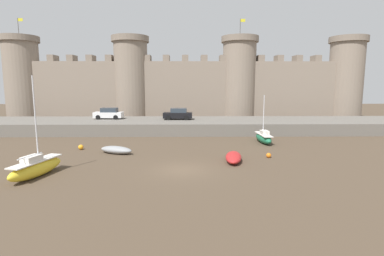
{
  "coord_description": "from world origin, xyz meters",
  "views": [
    {
      "loc": [
        0.42,
        -22.39,
        6.52
      ],
      "look_at": [
        0.82,
        5.29,
        2.5
      ],
      "focal_mm": 28.0,
      "sensor_mm": 36.0,
      "label": 1
    }
  ],
  "objects_px": {
    "mooring_buoy_near_shore": "(81,147)",
    "car_quay_east": "(109,114)",
    "sailboat_foreground_centre": "(264,137)",
    "car_quay_centre_west": "(178,114)",
    "rowboat_midflat_left": "(233,157)",
    "rowboat_midflat_centre": "(116,150)",
    "sailboat_midflat_right": "(36,167)",
    "mooring_buoy_mid_mud": "(269,155)"
  },
  "relations": [
    {
      "from": "sailboat_midflat_right",
      "to": "sailboat_foreground_centre",
      "type": "bearing_deg",
      "value": 32.45
    },
    {
      "from": "rowboat_midflat_left",
      "to": "rowboat_midflat_centre",
      "type": "relative_size",
      "value": 1.1
    },
    {
      "from": "sailboat_foreground_centre",
      "to": "car_quay_east",
      "type": "relative_size",
      "value": 1.29
    },
    {
      "from": "rowboat_midflat_centre",
      "to": "car_quay_east",
      "type": "relative_size",
      "value": 0.86
    },
    {
      "from": "rowboat_midflat_centre",
      "to": "sailboat_foreground_centre",
      "type": "bearing_deg",
      "value": 18.59
    },
    {
      "from": "sailboat_foreground_centre",
      "to": "rowboat_midflat_centre",
      "type": "height_order",
      "value": "sailboat_foreground_centre"
    },
    {
      "from": "sailboat_midflat_right",
      "to": "car_quay_east",
      "type": "relative_size",
      "value": 1.72
    },
    {
      "from": "sailboat_foreground_centre",
      "to": "rowboat_midflat_left",
      "type": "distance_m",
      "value": 9.48
    },
    {
      "from": "sailboat_midflat_right",
      "to": "car_quay_centre_west",
      "type": "distance_m",
      "value": 23.82
    },
    {
      "from": "sailboat_foreground_centre",
      "to": "car_quay_centre_west",
      "type": "height_order",
      "value": "sailboat_foreground_centre"
    },
    {
      "from": "rowboat_midflat_centre",
      "to": "car_quay_east",
      "type": "height_order",
      "value": "car_quay_east"
    },
    {
      "from": "sailboat_foreground_centre",
      "to": "car_quay_east",
      "type": "height_order",
      "value": "sailboat_foreground_centre"
    },
    {
      "from": "rowboat_midflat_left",
      "to": "mooring_buoy_mid_mud",
      "type": "distance_m",
      "value": 3.58
    },
    {
      "from": "sailboat_midflat_right",
      "to": "car_quay_east",
      "type": "distance_m",
      "value": 22.74
    },
    {
      "from": "mooring_buoy_mid_mud",
      "to": "car_quay_centre_west",
      "type": "xyz_separation_m",
      "value": [
        -8.67,
        16.51,
        2.13
      ]
    },
    {
      "from": "rowboat_midflat_left",
      "to": "mooring_buoy_near_shore",
      "type": "relative_size",
      "value": 7.68
    },
    {
      "from": "rowboat_midflat_centre",
      "to": "mooring_buoy_near_shore",
      "type": "xyz_separation_m",
      "value": [
        -4.0,
        1.81,
        -0.12
      ]
    },
    {
      "from": "sailboat_foreground_centre",
      "to": "car_quay_centre_west",
      "type": "xyz_separation_m",
      "value": [
        -9.97,
        9.48,
        1.75
      ]
    },
    {
      "from": "car_quay_east",
      "to": "mooring_buoy_near_shore",
      "type": "bearing_deg",
      "value": -87.18
    },
    {
      "from": "sailboat_foreground_centre",
      "to": "rowboat_midflat_centre",
      "type": "bearing_deg",
      "value": -161.41
    },
    {
      "from": "mooring_buoy_mid_mud",
      "to": "car_quay_east",
      "type": "relative_size",
      "value": 0.11
    },
    {
      "from": "mooring_buoy_near_shore",
      "to": "car_quay_centre_west",
      "type": "bearing_deg",
      "value": 53.72
    },
    {
      "from": "car_quay_centre_west",
      "to": "mooring_buoy_near_shore",
      "type": "bearing_deg",
      "value": -126.28
    },
    {
      "from": "sailboat_foreground_centre",
      "to": "rowboat_midflat_centre",
      "type": "relative_size",
      "value": 1.51
    },
    {
      "from": "rowboat_midflat_left",
      "to": "mooring_buoy_near_shore",
      "type": "height_order",
      "value": "rowboat_midflat_left"
    },
    {
      "from": "sailboat_midflat_right",
      "to": "car_quay_centre_west",
      "type": "xyz_separation_m",
      "value": [
        9.43,
        21.81,
        1.66
      ]
    },
    {
      "from": "sailboat_foreground_centre",
      "to": "rowboat_midflat_left",
      "type": "xyz_separation_m",
      "value": [
        -4.66,
        -8.26,
        -0.22
      ]
    },
    {
      "from": "rowboat_midflat_centre",
      "to": "car_quay_centre_west",
      "type": "distance_m",
      "value": 15.76
    },
    {
      "from": "mooring_buoy_near_shore",
      "to": "car_quay_east",
      "type": "distance_m",
      "value": 13.88
    },
    {
      "from": "sailboat_midflat_right",
      "to": "rowboat_midflat_centre",
      "type": "xyz_separation_m",
      "value": [
        3.99,
        7.15,
        -0.31
      ]
    },
    {
      "from": "sailboat_midflat_right",
      "to": "mooring_buoy_near_shore",
      "type": "distance_m",
      "value": 8.97
    },
    {
      "from": "car_quay_centre_west",
      "to": "car_quay_east",
      "type": "relative_size",
      "value": 1.0
    },
    {
      "from": "car_quay_centre_west",
      "to": "sailboat_foreground_centre",
      "type": "bearing_deg",
      "value": -43.57
    },
    {
      "from": "rowboat_midflat_centre",
      "to": "mooring_buoy_mid_mud",
      "type": "height_order",
      "value": "rowboat_midflat_centre"
    },
    {
      "from": "rowboat_midflat_left",
      "to": "car_quay_centre_west",
      "type": "distance_m",
      "value": 18.62
    },
    {
      "from": "rowboat_midflat_left",
      "to": "rowboat_midflat_centre",
      "type": "xyz_separation_m",
      "value": [
        -10.75,
        3.08,
        -0.0
      ]
    },
    {
      "from": "rowboat_midflat_left",
      "to": "rowboat_midflat_centre",
      "type": "height_order",
      "value": "rowboat_midflat_left"
    },
    {
      "from": "sailboat_foreground_centre",
      "to": "rowboat_midflat_centre",
      "type": "xyz_separation_m",
      "value": [
        -15.4,
        -5.18,
        -0.22
      ]
    },
    {
      "from": "mooring_buoy_mid_mud",
      "to": "mooring_buoy_near_shore",
      "type": "distance_m",
      "value": 18.47
    },
    {
      "from": "sailboat_foreground_centre",
      "to": "sailboat_midflat_right",
      "type": "height_order",
      "value": "sailboat_midflat_right"
    },
    {
      "from": "sailboat_foreground_centre",
      "to": "rowboat_midflat_centre",
      "type": "distance_m",
      "value": 16.25
    },
    {
      "from": "rowboat_midflat_left",
      "to": "car_quay_east",
      "type": "distance_m",
      "value": 24.24
    }
  ]
}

